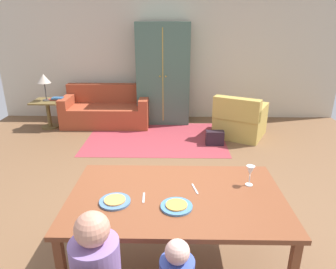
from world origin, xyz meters
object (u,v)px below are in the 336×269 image
Objects in this scene: plate_near_man at (115,202)px; handbag at (215,138)px; armchair at (240,120)px; book_lower at (55,99)px; dining_table at (176,202)px; plate_near_child at (176,206)px; book_upper at (58,98)px; armoire at (163,74)px; side_table at (48,110)px; wine_glass at (250,172)px; couch at (107,110)px; table_lamp at (44,80)px.

plate_near_man is 0.78× the size of handbag.
book_lower is (-3.73, 0.50, 0.28)m from armchair.
plate_near_child is at bearing -90.00° from dining_table.
armoire is at bearing 11.18° from book_upper.
book_upper is at bearing 172.47° from armchair.
plate_near_child is 0.78× the size of handbag.
book_lower is (-2.49, 3.91, -0.10)m from dining_table.
side_table is 3.48m from handbag.
plate_near_man is 3.96m from armchair.
armchair is at bearing 79.47° from wine_glass.
plate_near_man is at bearing -111.47° from handbag.
armchair is (2.70, -0.71, 0.02)m from couch.
table_lamp is (-0.00, -0.00, 0.63)m from side_table.
book_lower is at bearing 121.27° from plate_near_child.
dining_table is at bearing -164.38° from wine_glass.
couch is 1.09m from book_lower.
plate_near_child is 1.14× the size of book_lower.
plate_near_child is 0.12× the size of armoire.
couch reaches higher than handbag.
armoire is 3.89× the size of table_lamp.
couch is (-1.46, 4.12, -0.39)m from dining_table.
couch and armchair have the same top height.
dining_table is 9.62× the size of wine_glass.
wine_glass is (1.14, 0.30, 0.12)m from plate_near_man.
side_table is at bearing 45.00° from table_lamp.
dining_table is 4.68m from table_lamp.
armoire is at bearing 102.18° from wine_glass.
handbag is at bearing 68.53° from plate_near_man.
plate_near_child is 0.22× the size of armchair.
armchair is 5.25× the size of book_upper.
armoire is 9.55× the size of book_lower.
armchair is at bearing 69.96° from dining_table.
armchair is at bearing -6.60° from table_lamp.
couch is at bearing 11.41° from book_lower.
dining_table is at bearing 13.71° from plate_near_man.
armoire reaches higher than plate_near_man.
armchair is at bearing -14.64° from couch.
side_table is (-2.14, 3.98, -0.39)m from plate_near_man.
dining_table is 0.51m from plate_near_man.
wine_glass is at bearing -61.93° from couch.
plate_near_man is at bearing 173.05° from plate_near_child.
armchair reaches higher than side_table.
handbag is at bearing -139.27° from armchair.
book_upper is (-2.41, 4.08, -0.15)m from plate_near_child.
couch reaches higher than side_table.
plate_near_man is 0.46× the size of table_lamp.
plate_near_child is 0.43× the size of side_table.
table_lamp is (-1.17, -0.26, 0.71)m from couch.
book_upper is (-0.96, -0.22, 0.32)m from couch.
armoire reaches higher than table_lamp.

